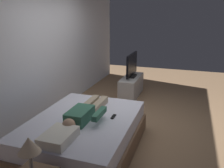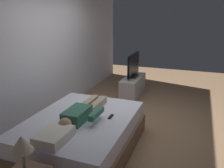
{
  "view_description": "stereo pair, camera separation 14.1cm",
  "coord_description": "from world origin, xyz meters",
  "px_view_note": "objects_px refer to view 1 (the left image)",
  "views": [
    {
      "loc": [
        -3.98,
        -0.97,
        2.05
      ],
      "look_at": [
        0.28,
        0.47,
        0.69
      ],
      "focal_mm": 37.75,
      "sensor_mm": 36.0,
      "label": 1
    },
    {
      "loc": [
        -3.93,
        -1.1,
        2.05
      ],
      "look_at": [
        0.28,
        0.47,
        0.69
      ],
      "focal_mm": 37.75,
      "sensor_mm": 36.0,
      "label": 2
    }
  ],
  "objects_px": {
    "pillow": "(59,137)",
    "person": "(85,113)",
    "remote": "(113,117)",
    "bed": "(84,135)",
    "lamp": "(29,146)",
    "tv_stand": "(131,86)",
    "tv": "(132,66)"
  },
  "relations": [
    {
      "from": "tv_stand",
      "to": "lamp",
      "type": "bearing_deg",
      "value": -179.97
    },
    {
      "from": "tv",
      "to": "tv_stand",
      "type": "bearing_deg",
      "value": 90.0
    },
    {
      "from": "person",
      "to": "remote",
      "type": "distance_m",
      "value": 0.44
    },
    {
      "from": "person",
      "to": "pillow",
      "type": "bearing_deg",
      "value": 179.15
    },
    {
      "from": "person",
      "to": "remote",
      "type": "relative_size",
      "value": 8.4
    },
    {
      "from": "remote",
      "to": "bed",
      "type": "bearing_deg",
      "value": 113.43
    },
    {
      "from": "person",
      "to": "bed",
      "type": "bearing_deg",
      "value": 159.72
    },
    {
      "from": "pillow",
      "to": "tv",
      "type": "bearing_deg",
      "value": -1.15
    },
    {
      "from": "bed",
      "to": "tv_stand",
      "type": "height_order",
      "value": "bed"
    },
    {
      "from": "bed",
      "to": "person",
      "type": "height_order",
      "value": "person"
    },
    {
      "from": "remote",
      "to": "tv_stand",
      "type": "height_order",
      "value": "remote"
    },
    {
      "from": "person",
      "to": "lamp",
      "type": "height_order",
      "value": "lamp"
    },
    {
      "from": "remote",
      "to": "person",
      "type": "bearing_deg",
      "value": 110.47
    },
    {
      "from": "pillow",
      "to": "lamp",
      "type": "bearing_deg",
      "value": -173.57
    },
    {
      "from": "person",
      "to": "remote",
      "type": "bearing_deg",
      "value": -69.53
    },
    {
      "from": "bed",
      "to": "pillow",
      "type": "xyz_separation_m",
      "value": [
        -0.69,
        0.0,
        0.34
      ]
    },
    {
      "from": "person",
      "to": "tv",
      "type": "relative_size",
      "value": 1.43
    },
    {
      "from": "tv",
      "to": "bed",
      "type": "bearing_deg",
      "value": 178.55
    },
    {
      "from": "lamp",
      "to": "person",
      "type": "bearing_deg",
      "value": 2.52
    },
    {
      "from": "bed",
      "to": "remote",
      "type": "xyz_separation_m",
      "value": [
        0.18,
        -0.42,
        0.29
      ]
    },
    {
      "from": "bed",
      "to": "lamp",
      "type": "height_order",
      "value": "lamp"
    },
    {
      "from": "pillow",
      "to": "person",
      "type": "height_order",
      "value": "person"
    },
    {
      "from": "person",
      "to": "tv_stand",
      "type": "relative_size",
      "value": 1.15
    },
    {
      "from": "tv_stand",
      "to": "lamp",
      "type": "relative_size",
      "value": 2.62
    },
    {
      "from": "remote",
      "to": "pillow",
      "type": "bearing_deg",
      "value": 154.57
    },
    {
      "from": "bed",
      "to": "tv",
      "type": "xyz_separation_m",
      "value": [
        2.68,
        -0.07,
        0.52
      ]
    },
    {
      "from": "tv_stand",
      "to": "lamp",
      "type": "xyz_separation_m",
      "value": [
        -4.0,
        -0.0,
        0.6
      ]
    },
    {
      "from": "person",
      "to": "lamp",
      "type": "xyz_separation_m",
      "value": [
        -1.34,
        -0.06,
        0.23
      ]
    },
    {
      "from": "bed",
      "to": "remote",
      "type": "distance_m",
      "value": 0.54
    },
    {
      "from": "pillow",
      "to": "remote",
      "type": "height_order",
      "value": "pillow"
    },
    {
      "from": "remote",
      "to": "tv",
      "type": "bearing_deg",
      "value": 7.9
    },
    {
      "from": "remote",
      "to": "lamp",
      "type": "relative_size",
      "value": 0.36
    }
  ]
}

